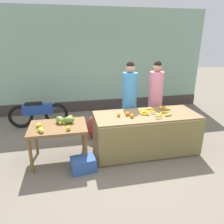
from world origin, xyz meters
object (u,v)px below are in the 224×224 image
Objects in this scene: vendor_woman_blue_shirt at (129,101)px; produce_sack at (94,127)px; parked_motorcycle at (38,113)px; produce_crate at (83,164)px; vendor_woman_pink_shirt at (155,99)px.

vendor_woman_blue_shirt is 3.24× the size of produce_sack.
parked_motorcycle reaches higher than produce_crate.
parked_motorcycle reaches higher than produce_sack.
vendor_woman_pink_shirt is (0.67, 0.04, -0.00)m from vendor_woman_blue_shirt.
produce_sack is (1.41, -1.04, -0.11)m from parked_motorcycle.
vendor_woman_blue_shirt is 2.60m from parked_motorcycle.
vendor_woman_pink_shirt reaches higher than produce_sack.
parked_motorcycle is 3.64× the size of produce_crate.
vendor_woman_blue_shirt reaches higher than produce_crate.
produce_sack is at bearing 176.56° from vendor_woman_pink_shirt.
vendor_woman_blue_shirt reaches higher than parked_motorcycle.
vendor_woman_pink_shirt is at bearing -21.20° from parked_motorcycle.
vendor_woman_pink_shirt reaches higher than produce_crate.
produce_sack is at bearing 74.06° from produce_crate.
parked_motorcycle is at bearing 158.80° from vendor_woman_pink_shirt.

